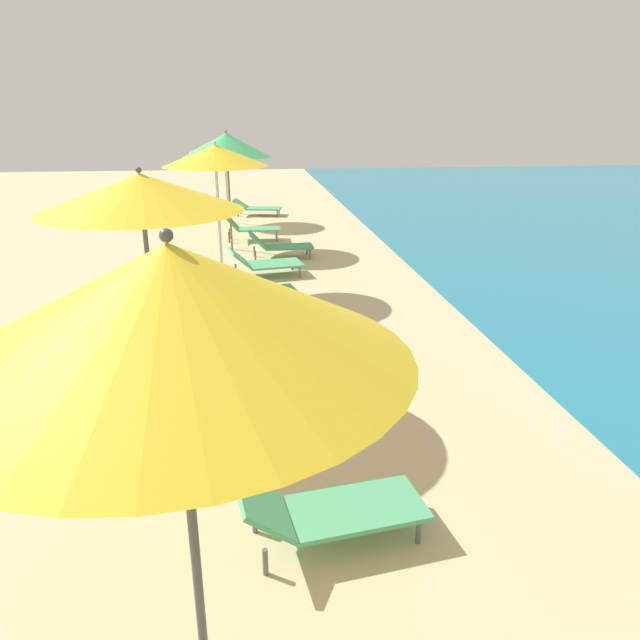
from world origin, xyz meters
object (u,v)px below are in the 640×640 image
Objects in this scene: umbrella_sixth at (227,145)px; lounger_fifth_inland at (252,291)px; umbrella_fifth at (215,156)px; lounger_farthest_shoreside at (257,207)px; lounger_third_shoreside at (329,509)px; lounger_sixth_inland at (279,245)px; umbrella_farthest at (224,144)px; umbrella_fourth at (141,193)px; lounger_fourth_shoreside at (220,338)px; lounger_sixth_shoreside at (251,227)px; lounger_fifth_shoreside at (265,262)px; umbrella_third at (172,304)px.

lounger_fifth_inland is at bearing -84.65° from umbrella_sixth.
lounger_farthest_shoreside is (0.80, 8.34, -2.13)m from umbrella_fifth.
lounger_third_shoreside is 9.14m from lounger_sixth_inland.
umbrella_sixth is at bearing 88.45° from umbrella_fifth.
umbrella_farthest reaches higher than lounger_third_shoreside.
lounger_sixth_inland is (1.72, 6.68, -2.02)m from umbrella_fourth.
umbrella_farthest reaches higher than lounger_farthest_shoreside.
umbrella_fourth is (-1.57, 2.47, 2.05)m from lounger_third_shoreside.
umbrella_fourth is at bearing -120.45° from lounger_fifth_inland.
lounger_sixth_inland is at bearing 77.13° from lounger_fourth_shoreside.
lounger_third_shoreside is at bearing -86.78° from lounger_sixth_shoreside.
umbrella_sixth is 1.06× the size of umbrella_farthest.
umbrella_sixth reaches higher than umbrella_fifth.
lounger_sixth_shoreside is at bearing 83.74° from lounger_fifth_shoreside.
lounger_fifth_shoreside is 0.56× the size of umbrella_sixth.
umbrella_third is 1.02× the size of umbrella_fourth.
lounger_fourth_shoreside is 3.71m from umbrella_fifth.
umbrella_third is 1.77× the size of lounger_third_shoreside.
lounger_fifth_inland is 4.99m from umbrella_sixth.
umbrella_farthest is at bearing 103.32° from lounger_sixth_inland.
umbrella_farthest is at bearing -116.51° from lounger_farthest_shoreside.
lounger_sixth_shoreside is (0.39, 12.29, -1.95)m from umbrella_third.
lounger_fifth_shoreside is at bearing 83.18° from lounger_third_shoreside.
lounger_fifth_shoreside is 7.39m from lounger_farthest_shoreside.
lounger_fifth_shoreside is 3.36m from umbrella_sixth.
umbrella_fourth is 1.83× the size of lounger_sixth_shoreside.
lounger_third_shoreside is 13.99m from umbrella_farthest.
lounger_sixth_shoreside is at bearing -76.10° from umbrella_farthest.
lounger_farthest_shoreside is (0.88, 1.23, -2.00)m from umbrella_farthest.
umbrella_farthest is (-0.60, 8.16, 1.96)m from lounger_fifth_inland.
umbrella_fourth is 1.69× the size of lounger_fifth_inland.
lounger_fifth_inland reaches higher than lounger_fourth_shoreside.
lounger_fifth_shoreside is (0.72, 3.98, 0.02)m from lounger_fourth_shoreside.
lounger_fourth_shoreside is at bearing 96.00° from lounger_third_shoreside.
lounger_sixth_shoreside reaches higher than lounger_fifth_shoreside.
umbrella_sixth is at bearing 90.41° from umbrella_third.
umbrella_fourth is 1.00× the size of umbrella_farthest.
umbrella_fifth reaches higher than lounger_sixth_shoreside.
umbrella_sixth reaches higher than lounger_sixth_inland.
lounger_third_shoreside is at bearing -79.93° from lounger_farthest_shoreside.
umbrella_third is at bearing -88.73° from umbrella_fifth.
lounger_fifth_inland reaches higher than lounger_farthest_shoreside.
lounger_sixth_inland is at bearing 64.32° from umbrella_fifth.
lounger_fifth_inland is 0.95× the size of lounger_farthest_shoreside.
lounger_third_shoreside is at bearing -85.40° from umbrella_farthest.
umbrella_fourth reaches higher than lounger_farthest_shoreside.
lounger_sixth_shoreside is (0.47, 1.01, -2.06)m from umbrella_sixth.
lounger_fifth_shoreside is at bearing -80.79° from lounger_farthest_shoreside.
umbrella_fourth is at bearing 101.28° from umbrella_third.
lounger_third_shoreside is 7.64m from lounger_fifth_shoreside.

